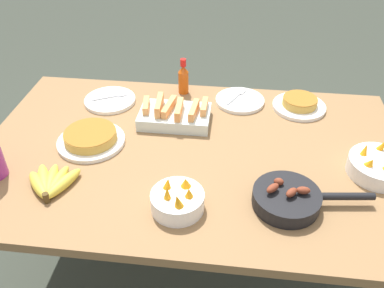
{
  "coord_description": "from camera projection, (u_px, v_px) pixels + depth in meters",
  "views": [
    {
      "loc": [
        0.14,
        -1.18,
        1.66
      ],
      "look_at": [
        0.0,
        0.0,
        0.76
      ],
      "focal_mm": 38.0,
      "sensor_mm": 36.0,
      "label": 1
    }
  ],
  "objects": [
    {
      "name": "frittata_plate_side",
      "position": [
        299.0,
        104.0,
        1.73
      ],
      "size": [
        0.22,
        0.22,
        0.05
      ],
      "color": "white",
      "rests_on": "dining_table"
    },
    {
      "name": "dining_table",
      "position": [
        192.0,
        169.0,
        1.56
      ],
      "size": [
        1.58,
        0.98,
        0.73
      ],
      "color": "olive",
      "rests_on": "ground_plane"
    },
    {
      "name": "frittata_plate_center",
      "position": [
        91.0,
        138.0,
        1.53
      ],
      "size": [
        0.25,
        0.25,
        0.05
      ],
      "color": "white",
      "rests_on": "dining_table"
    },
    {
      "name": "skillet",
      "position": [
        288.0,
        198.0,
        1.26
      ],
      "size": [
        0.38,
        0.21,
        0.08
      ],
      "rotation": [
        0.0,
        0.0,
        0.12
      ],
      "color": "black",
      "rests_on": "dining_table"
    },
    {
      "name": "ground_plane",
      "position": [
        192.0,
        271.0,
        1.94
      ],
      "size": [
        14.0,
        14.0,
        0.0
      ],
      "primitive_type": "plane",
      "color": "#383D33"
    },
    {
      "name": "fruit_bowl_citrus",
      "position": [
        178.0,
        200.0,
        1.25
      ],
      "size": [
        0.17,
        0.17,
        0.11
      ],
      "color": "white",
      "rests_on": "dining_table"
    },
    {
      "name": "empty_plate_near_front",
      "position": [
        240.0,
        101.0,
        1.77
      ],
      "size": [
        0.21,
        0.21,
        0.02
      ],
      "color": "white",
      "rests_on": "dining_table"
    },
    {
      "name": "banana_bunch",
      "position": [
        50.0,
        183.0,
        1.33
      ],
      "size": [
        0.19,
        0.18,
        0.04
      ],
      "color": "gold",
      "rests_on": "dining_table"
    },
    {
      "name": "hot_sauce_bottle",
      "position": [
        183.0,
        78.0,
        1.8
      ],
      "size": [
        0.05,
        0.05,
        0.16
      ],
      "color": "#C64C0F",
      "rests_on": "dining_table"
    },
    {
      "name": "fruit_bowl_mango",
      "position": [
        379.0,
        166.0,
        1.38
      ],
      "size": [
        0.21,
        0.21,
        0.1
      ],
      "color": "white",
      "rests_on": "dining_table"
    },
    {
      "name": "melon_tray",
      "position": [
        175.0,
        115.0,
        1.63
      ],
      "size": [
        0.28,
        0.18,
        0.1
      ],
      "color": "silver",
      "rests_on": "dining_table"
    },
    {
      "name": "empty_plate_far_left",
      "position": [
        110.0,
        100.0,
        1.77
      ],
      "size": [
        0.22,
        0.22,
        0.02
      ],
      "color": "white",
      "rests_on": "dining_table"
    }
  ]
}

